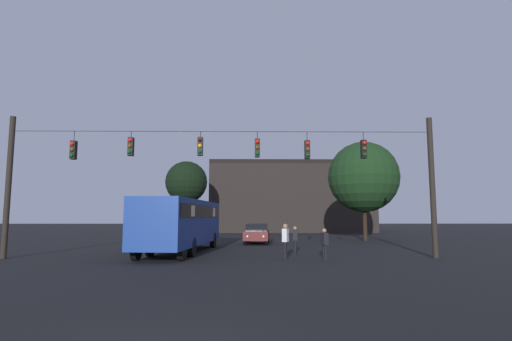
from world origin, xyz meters
The scene contains 10 objects.
ground_plane centered at (0.00, 24.50, 0.00)m, with size 168.00×168.00×0.00m, color black.
overhead_signal_span centered at (0.00, 14.54, 4.31)m, with size 21.87×0.44×7.20m.
city_bus centered at (-2.51, 17.68, 1.87)m, with size 3.45×11.18×3.00m.
car_near_right centered at (1.96, 25.26, 0.80)m, with size 2.09×4.43×1.52m.
pedestrian_crossing_left centered at (3.16, 13.91, 0.98)m, with size 0.36×0.42×1.73m.
pedestrian_crossing_center centered at (4.96, 13.30, 0.85)m, with size 0.34×0.42×1.52m.
pedestrian_crossing_right centered at (3.95, 16.69, 0.85)m, with size 0.27×0.38×1.53m.
corner_building centered at (6.90, 50.42, 4.65)m, with size 21.37×11.91×9.31m.
tree_left_silhouette centered at (11.46, 29.25, 5.55)m, with size 6.21×6.21×8.66m.
tree_behind_building centered at (-5.66, 38.49, 5.84)m, with size 4.62×4.62×8.18m.
Camera 1 is at (1.46, -5.74, 2.10)m, focal length 28.04 mm.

